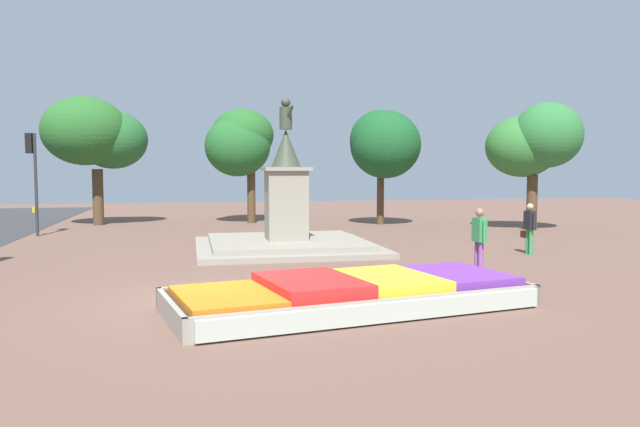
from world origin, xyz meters
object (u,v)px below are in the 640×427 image
at_px(flower_planter, 354,294).
at_px(pedestrian_near_planter, 479,236).
at_px(pedestrian_with_handbag, 529,226).
at_px(statue_monument, 286,225).
at_px(traffic_light_far_corner, 33,166).

distance_m(flower_planter, pedestrian_near_planter, 5.14).
bearing_deg(pedestrian_with_handbag, pedestrian_near_planter, -135.63).
bearing_deg(statue_monument, traffic_light_far_corner, 146.77).
xyz_separation_m(statue_monument, pedestrian_near_planter, (4.06, -5.90, 0.17)).
bearing_deg(pedestrian_near_planter, statue_monument, 124.54).
relative_size(statue_monument, pedestrian_near_planter, 3.48).
bearing_deg(statue_monument, pedestrian_near_planter, -55.46).
relative_size(pedestrian_with_handbag, pedestrian_near_planter, 0.94).
xyz_separation_m(statue_monument, pedestrian_with_handbag, (7.33, -2.71, 0.08)).
height_order(statue_monument, pedestrian_with_handbag, statue_monument).
relative_size(traffic_light_far_corner, pedestrian_with_handbag, 2.54).
height_order(statue_monument, traffic_light_far_corner, statue_monument).
bearing_deg(pedestrian_near_planter, traffic_light_far_corner, 138.04).
height_order(flower_planter, statue_monument, statue_monument).
bearing_deg(flower_planter, traffic_light_far_corner, 121.57).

